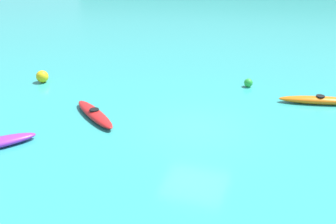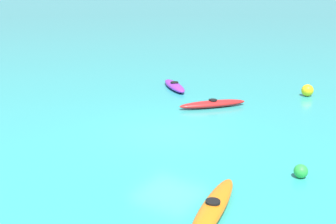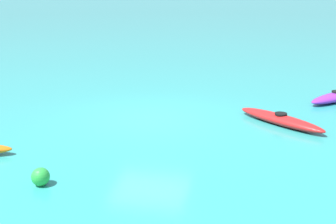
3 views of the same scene
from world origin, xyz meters
name	(u,v)px [view 1 (image 1 of 3)]	position (x,y,z in m)	size (l,w,h in m)	color
ground_plane	(196,128)	(0.00, 0.00, 0.00)	(600.00, 600.00, 0.00)	teal
kayak_red	(95,114)	(-4.08, -0.33, 0.16)	(2.80, 2.46, 0.37)	red
kayak_orange	(320,100)	(4.36, 4.05, 0.16)	(3.48, 1.25, 0.37)	orange
buoy_green	(248,83)	(1.13, 5.20, 0.20)	(0.40, 0.40, 0.40)	green
buoy_yellow	(42,76)	(-8.46, 2.64, 0.29)	(0.59, 0.59, 0.59)	yellow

